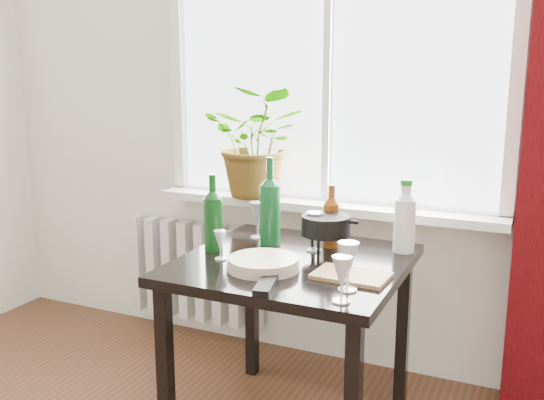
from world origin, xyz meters
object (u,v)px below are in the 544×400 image
at_px(cleaning_bottle, 405,215).
at_px(plate_stack, 263,263).
at_px(wine_bottle_left, 213,212).
at_px(bottle_amber, 331,215).
at_px(wineglass_back_center, 315,231).
at_px(wineglass_front_left, 220,245).
at_px(wineglass_front_right, 348,266).
at_px(tv_remote, 266,284).
at_px(potted_plant, 259,142).
at_px(fondue_pot, 326,234).
at_px(radiator, 195,271).
at_px(table, 293,282).
at_px(wineglass_back_left, 258,220).
at_px(wine_bottle_right, 270,200).
at_px(cutting_board, 351,276).
at_px(wineglass_far_right, 342,279).

relative_size(cleaning_bottle, plate_stack, 1.12).
xyz_separation_m(wine_bottle_left, bottle_amber, (0.42, 0.24, -0.03)).
xyz_separation_m(wineglass_back_center, wineglass_front_left, (-0.29, -0.26, -0.02)).
bearing_deg(wineglass_front_right, tv_remote, -162.26).
relative_size(potted_plant, plate_stack, 2.01).
bearing_deg(fondue_pot, potted_plant, 161.35).
bearing_deg(wineglass_back_center, fondue_pot, -2.44).
xyz_separation_m(radiator, bottle_amber, (0.93, -0.40, 0.49)).
bearing_deg(table, bottle_amber, 71.45).
bearing_deg(wineglass_back_left, wineglass_front_right, -39.58).
distance_m(radiator, bottle_amber, 1.12).
height_order(wine_bottle_left, plate_stack, wine_bottle_left).
distance_m(wineglass_front_right, wineglass_back_left, 0.73).
bearing_deg(fondue_pot, wine_bottle_right, -162.43).
height_order(wine_bottle_left, fondue_pot, wine_bottle_left).
distance_m(plate_stack, cutting_board, 0.33).
bearing_deg(table, wineglass_front_left, -154.50).
bearing_deg(wine_bottle_right, wineglass_far_right, -46.46).
distance_m(wineglass_back_left, tv_remote, 0.63).
bearing_deg(wineglass_front_left, plate_stack, -9.64).
bearing_deg(wineglass_back_center, cleaning_bottle, 23.01).
height_order(bottle_amber, wineglass_front_left, bottle_amber).
xyz_separation_m(wine_bottle_right, plate_stack, (0.12, -0.32, -0.17)).
bearing_deg(cleaning_bottle, cutting_board, -103.95).
bearing_deg(cutting_board, wineglass_far_right, -80.22).
bearing_deg(cutting_board, plate_stack, -171.99).
relative_size(wine_bottle_left, wine_bottle_right, 0.84).
relative_size(radiator, wineglass_back_left, 4.84).
height_order(wineglass_front_left, fondue_pot, fondue_pot).
bearing_deg(table, fondue_pot, 59.40).
bearing_deg(bottle_amber, tv_remote, -94.21).
bearing_deg(cleaning_bottle, wine_bottle_left, -157.09).
distance_m(fondue_pot, cutting_board, 0.32).
bearing_deg(wine_bottle_right, cleaning_bottle, 12.79).
bearing_deg(wineglass_front_left, cutting_board, 1.27).
xyz_separation_m(table, bottle_amber, (0.08, 0.23, 0.23)).
xyz_separation_m(wine_bottle_left, cutting_board, (0.62, -0.09, -0.15)).
height_order(radiator, table, table).
height_order(wine_bottle_left, wineglass_far_right, wine_bottle_left).
xyz_separation_m(wine_bottle_right, fondue_pot, (0.26, -0.02, -0.11)).
xyz_separation_m(table, wine_bottle_left, (-0.35, -0.02, 0.25)).
bearing_deg(wine_bottle_left, wineglass_front_right, -19.10).
height_order(table, tv_remote, tv_remote).
bearing_deg(radiator, wine_bottle_right, -34.79).
xyz_separation_m(wineglass_front_right, plate_stack, (-0.35, 0.08, -0.06)).
relative_size(wineglass_back_center, wineglass_front_left, 1.41).
bearing_deg(wine_bottle_left, cutting_board, -8.52).
distance_m(table, wineglass_front_right, 0.42).
relative_size(wineglass_back_center, fondue_pot, 0.73).
xyz_separation_m(potted_plant, tv_remote, (0.47, -0.91, -0.37)).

